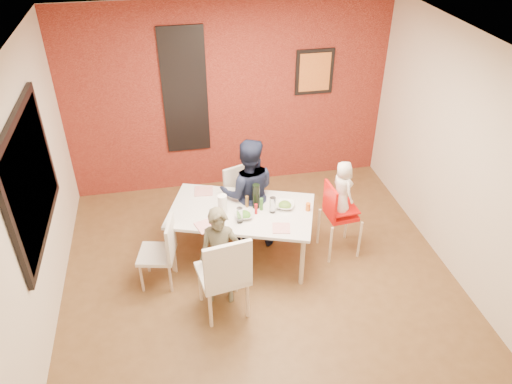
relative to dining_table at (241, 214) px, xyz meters
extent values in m
plane|color=brown|center=(0.14, -0.49, -0.63)|extent=(4.50, 4.50, 0.00)
cube|color=silver|center=(0.14, -0.49, 2.07)|extent=(4.50, 4.50, 0.02)
cube|color=beige|center=(0.14, 1.76, 0.72)|extent=(4.50, 0.02, 2.70)
cube|color=beige|center=(0.14, -2.74, 0.72)|extent=(4.50, 0.02, 2.70)
cube|color=beige|center=(-2.11, -0.49, 0.72)|extent=(0.02, 4.50, 2.70)
cube|color=beige|center=(2.39, -0.49, 0.72)|extent=(0.02, 4.50, 2.70)
cube|color=maroon|center=(0.14, 1.74, 0.72)|extent=(4.50, 0.02, 2.70)
cube|color=black|center=(-2.08, -0.29, 0.92)|extent=(0.05, 1.70, 1.30)
cube|color=black|center=(-2.07, -0.29, 0.92)|extent=(0.02, 1.55, 1.15)
cube|color=silver|center=(-0.46, 1.72, 0.87)|extent=(0.55, 0.03, 1.70)
cube|color=black|center=(-0.46, 1.72, 0.87)|extent=(0.60, 0.03, 1.76)
cube|color=black|center=(1.34, 1.72, 1.02)|extent=(0.54, 0.03, 0.64)
cube|color=orange|center=(1.34, 1.70, 1.02)|extent=(0.44, 0.01, 0.54)
cube|color=silver|center=(0.00, 0.00, 0.04)|extent=(1.87, 1.41, 0.04)
cylinder|color=#C1AC90|center=(-0.84, -0.12, -0.30)|extent=(0.06, 0.06, 0.65)
cylinder|color=#C1AC90|center=(-0.58, 0.61, -0.30)|extent=(0.06, 0.06, 0.65)
cylinder|color=#C1AC90|center=(0.58, -0.61, -0.30)|extent=(0.06, 0.06, 0.65)
cylinder|color=#C1AC90|center=(0.84, 0.12, -0.30)|extent=(0.06, 0.06, 0.65)
cube|color=white|center=(-0.34, -0.83, -0.13)|extent=(0.56, 0.56, 0.06)
cube|color=white|center=(-0.31, -1.05, 0.15)|extent=(0.49, 0.12, 0.56)
cylinder|color=beige|center=(-0.18, -0.60, -0.39)|extent=(0.04, 0.04, 0.48)
cylinder|color=beige|center=(-0.11, -0.99, -0.39)|extent=(0.04, 0.04, 0.48)
cylinder|color=beige|center=(-0.57, -0.66, -0.39)|extent=(0.04, 0.04, 0.48)
cylinder|color=beige|center=(-0.51, -1.06, -0.39)|extent=(0.04, 0.04, 0.48)
cube|color=beige|center=(0.14, 0.46, -0.20)|extent=(0.54, 0.54, 0.05)
cube|color=beige|center=(0.07, 0.64, 0.04)|extent=(0.41, 0.18, 0.48)
cylinder|color=#BFAA8E|center=(0.04, 0.24, -0.42)|extent=(0.03, 0.03, 0.41)
cylinder|color=#BFAA8E|center=(-0.09, 0.56, -0.42)|extent=(0.03, 0.03, 0.41)
cylinder|color=#BFAA8E|center=(0.36, 0.36, -0.42)|extent=(0.03, 0.03, 0.41)
cylinder|color=#BFAA8E|center=(0.24, 0.68, -0.42)|extent=(0.03, 0.03, 0.41)
cube|color=silver|center=(-1.01, -0.27, -0.22)|extent=(0.47, 0.47, 0.05)
cube|color=silver|center=(-0.84, -0.31, 0.00)|extent=(0.12, 0.39, 0.45)
cylinder|color=#BEA58D|center=(-1.14, -0.08, -0.43)|extent=(0.03, 0.03, 0.39)
cylinder|color=#BEA58D|center=(-0.82, -0.15, -0.43)|extent=(0.03, 0.03, 0.39)
cylinder|color=#BEA58D|center=(-1.21, -0.39, -0.43)|extent=(0.03, 0.03, 0.39)
cylinder|color=#BEA58D|center=(-0.89, -0.46, -0.43)|extent=(0.03, 0.03, 0.39)
cube|color=red|center=(1.19, -0.12, -0.08)|extent=(0.37, 0.37, 0.05)
cube|color=red|center=(1.03, -0.14, 0.15)|extent=(0.06, 0.34, 0.40)
cube|color=red|center=(1.19, -0.12, 0.02)|extent=(0.37, 0.37, 0.02)
cylinder|color=beige|center=(1.40, -0.30, -0.37)|extent=(0.03, 0.03, 0.53)
cylinder|color=beige|center=(1.02, -0.33, -0.37)|extent=(0.03, 0.03, 0.53)
cylinder|color=beige|center=(1.36, 0.08, -0.37)|extent=(0.03, 0.03, 0.53)
cylinder|color=beige|center=(0.98, 0.05, -0.37)|extent=(0.03, 0.03, 0.53)
imported|color=brown|center=(-0.34, -0.67, -0.03)|extent=(0.48, 0.36, 1.19)
imported|color=black|center=(0.14, 0.30, 0.09)|extent=(0.76, 0.63, 1.43)
imported|color=white|center=(1.17, -0.12, 0.29)|extent=(0.30, 0.38, 0.69)
cube|color=white|center=(-0.43, -0.24, 0.07)|extent=(0.29, 0.29, 0.01)
cube|color=white|center=(0.14, 0.38, 0.07)|extent=(0.21, 0.21, 0.01)
cube|color=white|center=(0.37, -0.43, 0.07)|extent=(0.23, 0.23, 0.01)
cube|color=silver|center=(-0.39, 0.48, 0.07)|extent=(0.25, 0.25, 0.01)
imported|color=silver|center=(0.01, -0.14, 0.09)|extent=(0.23, 0.23, 0.05)
imported|color=white|center=(0.51, -0.04, 0.09)|extent=(0.28, 0.28, 0.05)
cylinder|color=black|center=(0.18, 0.02, 0.22)|extent=(0.08, 0.08, 0.31)
cylinder|color=white|center=(-0.06, -0.23, 0.16)|extent=(0.07, 0.07, 0.20)
cylinder|color=white|center=(0.35, -0.11, 0.16)|extent=(0.07, 0.07, 0.20)
cylinder|color=white|center=(-0.22, -0.02, 0.18)|extent=(0.11, 0.11, 0.24)
cylinder|color=red|center=(0.15, -0.10, 0.13)|extent=(0.03, 0.03, 0.13)
cylinder|color=#337226|center=(0.23, -0.04, 0.14)|extent=(0.04, 0.04, 0.16)
cylinder|color=brown|center=(0.08, 0.05, 0.13)|extent=(0.04, 0.04, 0.15)
cylinder|color=orange|center=(0.76, -0.16, 0.11)|extent=(0.06, 0.06, 0.10)
camera|label=1|loc=(-0.74, -4.67, 3.45)|focal=35.00mm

